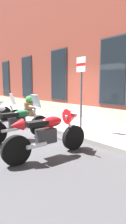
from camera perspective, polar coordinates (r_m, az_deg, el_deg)
ground_plane at (r=7.01m, az=-7.56°, el=-4.92°), size 140.00×140.00×0.00m
sidewalk at (r=7.65m, az=-0.32°, el=-3.17°), size 28.53×2.29×0.14m
motorcycle_green_touring at (r=5.46m, az=-14.53°, el=-3.05°), size 0.62×2.07×1.32m
motorcycle_red_sport at (r=4.18m, az=-3.67°, el=-6.03°), size 0.62×2.12×1.04m
parking_sign at (r=5.78m, az=5.63°, el=8.80°), size 0.36×0.07×2.33m
barrel_planter at (r=8.93m, az=-10.19°, el=1.58°), size 0.56×0.56×0.96m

